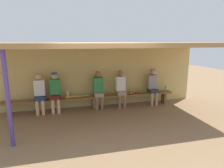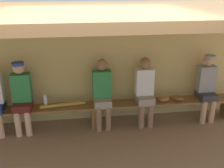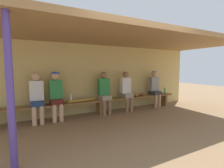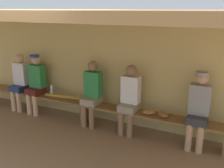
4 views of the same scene
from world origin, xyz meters
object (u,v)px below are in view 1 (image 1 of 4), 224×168
object	(u,v)px
water_bottle_blue	(165,88)
baseball_bat	(77,96)
player_near_post	(98,89)
bench	(93,98)
baseball_glove_worn	(138,92)
player_leftmost	(40,92)
baseball_glove_tan	(131,93)
player_with_sunglasses	(121,87)
support_post	(8,100)
player_in_red	(153,85)
water_bottle_green	(68,94)
player_middle	(55,91)

from	to	relation	value
water_bottle_blue	baseball_bat	size ratio (longest dim) A/B	0.30
player_near_post	bench	bearing A→B (deg)	-179.03
player_near_post	baseball_glove_worn	world-z (taller)	player_near_post
player_leftmost	bench	bearing A→B (deg)	-0.10
baseball_glove_tan	baseball_glove_worn	world-z (taller)	same
bench	water_bottle_blue	distance (m)	2.84
bench	player_with_sunglasses	size ratio (longest dim) A/B	4.49
support_post	player_leftmost	size ratio (longest dim) A/B	1.65
player_near_post	baseball_glove_tan	bearing A→B (deg)	-1.09
player_in_red	baseball_bat	world-z (taller)	player_in_red
bench	player_near_post	size ratio (longest dim) A/B	4.49
baseball_glove_worn	player_in_red	bearing A→B (deg)	45.40
water_bottle_blue	bench	bearing A→B (deg)	-179.20
support_post	water_bottle_green	size ratio (longest dim) A/B	9.05
baseball_glove_tan	baseball_bat	size ratio (longest dim) A/B	0.28
player_leftmost	water_bottle_blue	size ratio (longest dim) A/B	5.31
player_middle	water_bottle_green	bearing A→B (deg)	5.02
baseball_glove_worn	baseball_glove_tan	bearing A→B (deg)	-135.27
water_bottle_green	baseball_bat	world-z (taller)	water_bottle_green
bench	water_bottle_green	bearing A→B (deg)	177.45
baseball_glove_tan	player_middle	bearing A→B (deg)	-27.60
player_in_red	water_bottle_green	bearing A→B (deg)	179.35
baseball_glove_worn	water_bottle_green	bearing A→B (deg)	-137.60
baseball_glove_tan	baseball_glove_worn	distance (m)	0.27
water_bottle_blue	baseball_glove_worn	xyz separation A→B (m)	(-1.15, -0.05, -0.07)
water_bottle_blue	baseball_glove_worn	size ratio (longest dim) A/B	1.05
bench	player_in_red	bearing A→B (deg)	0.09
support_post	player_in_red	size ratio (longest dim) A/B	1.64
player_middle	bench	bearing A→B (deg)	-0.16
player_in_red	baseball_glove_worn	size ratio (longest dim) A/B	5.60
baseball_glove_tan	bench	bearing A→B (deg)	-27.92
support_post	baseball_bat	size ratio (longest dim) A/B	2.60
bench	player_leftmost	world-z (taller)	player_leftmost
player_in_red	player_leftmost	world-z (taller)	player_in_red
player_with_sunglasses	player_near_post	bearing A→B (deg)	180.00
player_in_red	player_near_post	distance (m)	2.08
bench	water_bottle_green	xyz separation A→B (m)	(-0.88, 0.04, 0.19)
player_with_sunglasses	baseball_glove_worn	size ratio (longest dim) A/B	5.56
player_middle	water_bottle_blue	size ratio (longest dim) A/B	5.35
player_with_sunglasses	water_bottle_green	world-z (taller)	player_with_sunglasses
player_middle	water_bottle_blue	xyz separation A→B (m)	(4.12, 0.04, -0.17)
support_post	baseball_glove_worn	bearing A→B (deg)	28.18
player_middle	player_near_post	xyz separation A→B (m)	(1.47, -0.00, -0.02)
player_near_post	baseball_bat	bearing A→B (deg)	-179.76
player_middle	baseball_glove_tan	distance (m)	2.70
support_post	baseball_bat	distance (m)	2.74
bench	baseball_bat	size ratio (longest dim) A/B	7.09
baseball_glove_worn	support_post	bearing A→B (deg)	-108.21
baseball_glove_worn	baseball_bat	world-z (taller)	baseball_glove_worn
player_in_red	baseball_bat	xyz separation A→B (m)	(-2.83, -0.00, -0.25)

